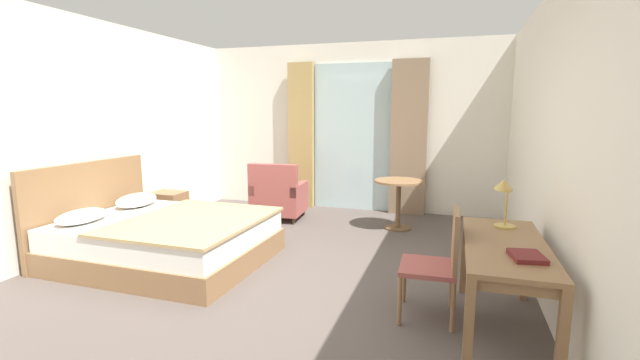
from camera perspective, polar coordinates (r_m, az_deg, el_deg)
name	(u,v)px	position (r m, az deg, el deg)	size (l,w,h in m)	color
ground	(257,295)	(4.29, -8.44, -14.87)	(5.70, 7.91, 0.10)	#564C47
wall_back	(350,127)	(7.41, 3.99, 7.00)	(5.30, 0.12, 2.81)	white
wall_left	(37,138)	(5.59, -33.53, 4.73)	(0.12, 7.51, 2.81)	white
wall_right	(576,152)	(3.61, 31.00, 3.28)	(0.12, 7.51, 2.81)	white
balcony_glass_door	(354,138)	(7.32, 4.58, 5.64)	(1.41, 0.02, 2.47)	silver
curtain_panel_left	(301,136)	(7.49, -2.53, 5.84)	(0.45, 0.10, 2.50)	tan
curtain_panel_right	(409,138)	(7.07, 11.75, 5.45)	(0.58, 0.10, 2.50)	#897056
bed	(162,237)	(5.20, -20.35, -7.12)	(2.22, 1.77, 1.10)	olive
nightstand	(169,209)	(6.74, -19.54, -3.63)	(0.47, 0.39, 0.51)	olive
writing_desk	(505,254)	(3.54, 23.40, -9.01)	(0.59, 1.47, 0.72)	olive
desk_chair	(439,259)	(3.67, 15.59, -10.06)	(0.46, 0.49, 0.92)	#9E4C47
desk_lamp	(504,193)	(3.95, 23.34, -1.57)	(0.19, 0.25, 0.41)	tan
closed_book	(527,256)	(3.20, 25.88, -9.14)	(0.20, 0.25, 0.03)	maroon
armchair_by_window	(278,197)	(6.72, -5.62, -2.29)	(0.81, 0.75, 0.90)	#9E4C47
round_cafe_table	(399,193)	(6.22, 10.43, -1.70)	(0.69, 0.69, 0.71)	olive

